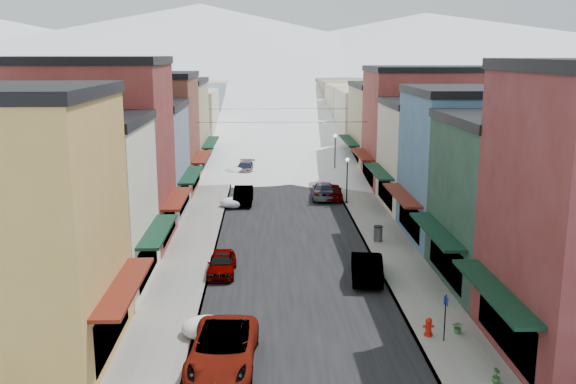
{
  "coord_description": "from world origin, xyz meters",
  "views": [
    {
      "loc": [
        -1.73,
        -21.48,
        12.73
      ],
      "look_at": [
        0.0,
        25.63,
        2.47
      ],
      "focal_mm": 40.0,
      "sensor_mm": 36.0,
      "label": 1
    }
  ],
  "objects": [
    {
      "name": "planter_far",
      "position": [
        7.2,
        1.0,
        0.46
      ],
      "size": [
        0.49,
        0.49,
        0.62
      ],
      "primitive_type": "imported",
      "rotation": [
        0.0,
        0.0,
        0.82
      ],
      "color": "#36602B",
      "rests_on": "sidewalk_right"
    },
    {
      "name": "sidewalk_left",
      "position": [
        -6.6,
        60.0,
        0.07
      ],
      "size": [
        3.2,
        160.0,
        0.15
      ],
      "primitive_type": "cube",
      "color": "gray",
      "rests_on": "ground"
    },
    {
      "name": "streetlamp_near",
      "position": [
        5.26,
        31.82,
        2.6
      ],
      "size": [
        0.32,
        0.32,
        3.89
      ],
      "color": "black",
      "rests_on": "sidewalk_right"
    },
    {
      "name": "bldg_l_tan",
      "position": [
        -13.19,
        48.0,
        5.01
      ],
      "size": [
        11.3,
        11.2,
        10.0
      ],
      "color": "tan",
      "rests_on": "ground"
    },
    {
      "name": "streetlamp_far",
      "position": [
        5.62,
        44.62,
        2.87
      ],
      "size": [
        0.36,
        0.36,
        4.31
      ],
      "color": "black",
      "rests_on": "sidewalk_right"
    },
    {
      "name": "bldg_l_cream",
      "position": [
        -13.19,
        12.5,
        4.76
      ],
      "size": [
        11.3,
        8.2,
        9.5
      ],
      "color": "#EFE7C0",
      "rests_on": "ground"
    },
    {
      "name": "car_green_sedan",
      "position": [
        4.04,
        13.22,
        0.79
      ],
      "size": [
        2.2,
        4.96,
        1.58
      ],
      "primitive_type": "imported",
      "rotation": [
        0.0,
        0.0,
        3.03
      ],
      "color": "black",
      "rests_on": "ground"
    },
    {
      "name": "bldg_r_blue",
      "position": [
        13.19,
        21.0,
        5.26
      ],
      "size": [
        11.3,
        9.2,
        10.5
      ],
      "color": "#3B6586",
      "rests_on": "ground"
    },
    {
      "name": "distant_blocks",
      "position": [
        0.0,
        83.0,
        4.0
      ],
      "size": [
        34.0,
        55.0,
        8.0
      ],
      "color": "gray",
      "rests_on": "ground"
    },
    {
      "name": "bldg_l_brick_near",
      "position": [
        -13.69,
        20.5,
        6.26
      ],
      "size": [
        12.3,
        8.2,
        12.5
      ],
      "color": "maroon",
      "rests_on": "ground"
    },
    {
      "name": "curb_right",
      "position": [
        5.05,
        60.0,
        0.07
      ],
      "size": [
        0.1,
        160.0,
        0.15
      ],
      "primitive_type": "cube",
      "color": "slate",
      "rests_on": "ground"
    },
    {
      "name": "bldg_l_brick_far",
      "position": [
        -14.19,
        38.0,
        5.51
      ],
      "size": [
        13.3,
        9.2,
        11.0
      ],
      "color": "brown",
      "rests_on": "ground"
    },
    {
      "name": "bldg_r_tan",
      "position": [
        13.19,
        49.0,
        4.76
      ],
      "size": [
        11.3,
        11.2,
        9.5
      ],
      "color": "tan",
      "rests_on": "ground"
    },
    {
      "name": "car_silver_sedan",
      "position": [
        -4.3,
        14.42,
        0.67
      ],
      "size": [
        1.63,
        3.95,
        1.34
      ],
      "primitive_type": "imported",
      "rotation": [
        0.0,
        0.0,
        -0.01
      ],
      "color": "#A6A8AE",
      "rests_on": "ground"
    },
    {
      "name": "bldg_l_grayblue",
      "position": [
        -13.19,
        29.0,
        4.51
      ],
      "size": [
        11.3,
        9.2,
        9.0
      ],
      "color": "gray",
      "rests_on": "ground"
    },
    {
      "name": "snow_pile_mid",
      "position": [
        -4.41,
        30.94,
        0.43
      ],
      "size": [
        2.13,
        2.51,
        0.9
      ],
      "color": "white",
      "rests_on": "ground"
    },
    {
      "name": "bldg_r_cream",
      "position": [
        13.69,
        30.0,
        4.51
      ],
      "size": [
        12.3,
        9.2,
        9.0
      ],
      "color": "beige",
      "rests_on": "ground"
    },
    {
      "name": "car_silver_wagon",
      "position": [
        -3.81,
        45.58,
        0.69
      ],
      "size": [
        2.32,
        4.91,
        1.39
      ],
      "primitive_type": "imported",
      "rotation": [
        0.0,
        0.0,
        -0.08
      ],
      "color": "#A7A9AF",
      "rests_on": "ground"
    },
    {
      "name": "car_gray_suv",
      "position": [
        4.27,
        33.74,
        0.72
      ],
      "size": [
        1.96,
        4.31,
        1.43
      ],
      "primitive_type": "imported",
      "rotation": [
        0.0,
        0.0,
        3.08
      ],
      "color": "#A0A2A9",
      "rests_on": "ground"
    },
    {
      "name": "bldg_r_green",
      "position": [
        13.19,
        12.0,
        4.76
      ],
      "size": [
        11.3,
        9.2,
        9.5
      ],
      "color": "#1B392A",
      "rests_on": "ground"
    },
    {
      "name": "mountain_ridge",
      "position": [
        -19.47,
        277.18,
        14.36
      ],
      "size": [
        670.0,
        340.0,
        34.0
      ],
      "color": "silver",
      "rests_on": "ground"
    },
    {
      "name": "snow_pile_near",
      "position": [
        -4.43,
        5.93,
        0.46
      ],
      "size": [
        2.28,
        2.6,
        0.96
      ],
      "color": "white",
      "rests_on": "ground"
    },
    {
      "name": "planter_near",
      "position": [
        7.06,
        5.52,
        0.45
      ],
      "size": [
        0.69,
        0.65,
        0.61
      ],
      "primitive_type": "imported",
      "rotation": [
        0.0,
        0.0,
        -0.39
      ],
      "color": "#347132",
      "rests_on": "sidewalk_right"
    },
    {
      "name": "car_black_sedan",
      "position": [
        3.5,
        34.19,
        0.74
      ],
      "size": [
        2.47,
        5.23,
        1.47
      ],
      "primitive_type": "imported",
      "rotation": [
        0.0,
        0.0,
        3.06
      ],
      "color": "black",
      "rests_on": "ground"
    },
    {
      "name": "snow_pile_far",
      "position": [
        -4.88,
        44.55,
        0.49
      ],
      "size": [
        2.44,
        2.7,
        1.03
      ],
      "color": "white",
      "rests_on": "ground"
    },
    {
      "name": "car_dark_hatch",
      "position": [
        -3.6,
        32.33,
        0.74
      ],
      "size": [
        1.64,
        4.5,
        1.47
      ],
      "primitive_type": "imported",
      "rotation": [
        0.0,
        0.0,
        -0.02
      ],
      "color": "black",
      "rests_on": "ground"
    },
    {
      "name": "car_lane_white",
      "position": [
        0.61,
        68.34,
        0.83
      ],
      "size": [
        3.11,
        6.14,
        1.66
      ],
      "primitive_type": "imported",
      "rotation": [
        0.0,
        0.0,
        3.08
      ],
      "color": "#B8B8BA",
      "rests_on": "ground"
    },
    {
      "name": "parking_sign",
      "position": [
        6.2,
        4.79,
        1.42
      ],
      "size": [
        0.13,
        0.28,
        2.17
      ],
      "color": "black",
      "rests_on": "sidewalk_right"
    },
    {
      "name": "overhead_cables",
      "position": [
        0.0,
        47.5,
        6.2
      ],
      "size": [
        16.4,
        15.04,
        0.04
      ],
      "color": "black",
      "rests_on": "ground"
    },
    {
      "name": "car_white_suv",
      "position": [
        -3.51,
        3.0,
        0.81
      ],
      "size": [
        2.98,
        5.96,
        1.62
      ],
      "primitive_type": "imported",
      "rotation": [
        0.0,
        0.0,
        -0.05
      ],
      "color": "silver",
      "rests_on": "ground"
    },
    {
      "name": "car_lane_silver",
      "position": [
        -0.92,
        54.29,
        0.71
      ],
      "size": [
        2.06,
        4.29,
        1.41
      ],
      "primitive_type": "imported",
      "rotation": [
        0.0,
        0.0,
        -0.1
      ],
      "color": "#929599",
      "rests_on": "ground"
    },
    {
      "name": "sidewalk_right",
      "position": [
        6.6,
        60.0,
        0.07
      ],
      "size": [
        3.2,
        160.0,
        0.15
      ],
      "primitive_type": "cube",
      "color": "gray",
      "rests_on": "ground"
    },
    {
      "name": "road",
      "position": [
        0.0,
        60.0,
        0.01
      ],
      "size": [
        10.0,
        160.0,
        0.01
      ],
      "primitive_type": "cube",
      "color": "black",
      "rests_on": "ground"
    },
    {
      "name": "curb_left",
      "position": [
        -5.05,
        60.0,
        0.07
      ],
      "size": [
        0.1,
        160.0,
        0.15
      ],
      "primitive_type": "cube",
      "color": "slate",
      "rests_on": "ground"
    },
    {
      "name": "trash_can",
      "position": [
        5.94,
        20.25,
        0.7
      ],
      "size": [
        0.63,
        0.63,
        1.07
      ],
      "color": "#505254",
      "rests_on": "sidewalk_right"
    },
    {
      "name": "bldg_r_brick_far",
      "position": [
        14.19,
        39.0,
        5.76
      ],
      "size": [
        13.3,
        9.2,
        11.5
      ],
      "color": "maroon",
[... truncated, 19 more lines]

